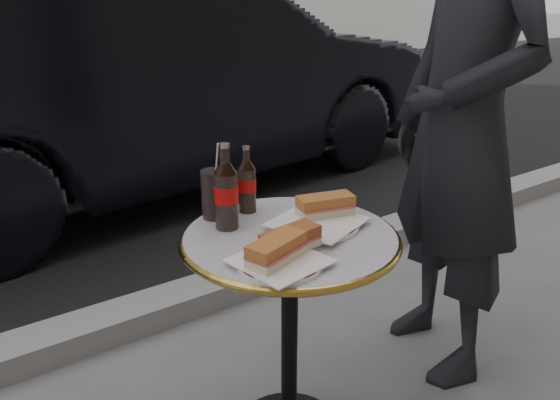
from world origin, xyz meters
TOP-DOWN VIEW (x-y plane):
  - asphalt_road at (0.00, 5.00)m, footprint 40.00×8.00m
  - curb at (0.00, 0.90)m, footprint 40.00×0.20m
  - bistro_table at (0.00, 0.00)m, footprint 0.62×0.62m
  - plate_left at (-0.13, -0.14)m, footprint 0.22×0.22m
  - plate_right at (0.10, -0.00)m, footprint 0.28×0.28m
  - sandwich_left_a at (-0.14, -0.13)m, footprint 0.18×0.13m
  - sandwich_left_b at (-0.08, -0.11)m, footprint 0.17×0.09m
  - sandwich_right at (0.15, 0.03)m, footprint 0.18×0.12m
  - cola_bottle_left at (-0.12, 0.14)m, footprint 0.07×0.07m
  - cola_bottle_right at (-0.01, 0.22)m, footprint 0.07×0.07m
  - cola_glass at (-0.12, 0.23)m, footprint 0.09×0.09m
  - parked_car at (0.73, 2.63)m, footprint 2.21×4.85m
  - pedestrian at (0.75, 0.02)m, footprint 0.63×0.78m

SIDE VIEW (x-z plane):
  - asphalt_road at x=0.00m, z-range 0.00..0.00m
  - curb at x=0.00m, z-range -0.01..0.11m
  - bistro_table at x=0.00m, z-range 0.00..0.73m
  - plate_left at x=-0.13m, z-range 0.73..0.74m
  - plate_right at x=0.10m, z-range 0.73..0.75m
  - parked_car at x=0.73m, z-range 0.00..1.54m
  - sandwich_left_b at x=-0.08m, z-range 0.74..0.80m
  - sandwich_left_a at x=-0.14m, z-range 0.74..0.80m
  - sandwich_right at x=0.15m, z-range 0.75..0.80m
  - cola_glass at x=-0.12m, z-range 0.73..0.88m
  - cola_bottle_right at x=-0.01m, z-range 0.73..0.94m
  - cola_bottle_left at x=-0.12m, z-range 0.73..0.98m
  - pedestrian at x=0.75m, z-range 0.00..1.86m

